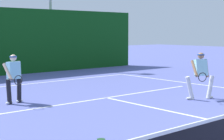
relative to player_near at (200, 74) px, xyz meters
The scene contains 7 objects.
court_line_baseline_far 7.28m from the player_near, 107.51° to the left, with size 9.94×0.10×0.01m, color white.
court_line_service 3.21m from the player_near, 134.55° to the left, with size 8.11×0.10×0.01m, color white.
court_line_centre 2.53m from the player_near, 155.78° to the right, with size 0.10×6.40×0.01m, color white.
player_near is the anchor object (origin of this frame).
player_far 5.98m from the player_near, 146.04° to the left, with size 0.65×0.85×1.53m.
tennis_ball 4.38m from the player_near, 144.63° to the right, with size 0.07×0.07×0.07m, color #D1E033.
back_fence_windscreen 10.75m from the player_near, 101.72° to the left, with size 17.47×0.12×3.43m, color #0E4213.
Camera 1 is at (-7.81, -2.97, 2.22)m, focal length 58.85 mm.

